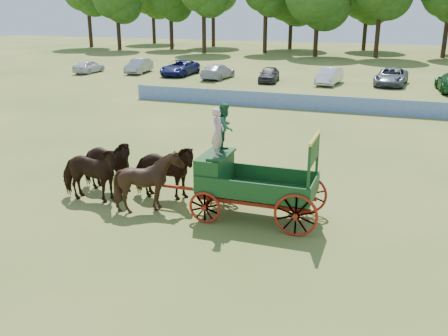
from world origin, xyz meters
TOP-DOWN VIEW (x-y plane):
  - ground at (0.00, 0.00)m, footprint 160.00×160.00m
  - horse_lead_left at (-5.67, -1.01)m, footprint 2.57×1.30m
  - horse_lead_right at (-5.67, 0.09)m, footprint 2.55×1.25m
  - horse_wheel_left at (-3.27, -1.01)m, footprint 2.19×2.02m
  - horse_wheel_right at (-3.27, 0.09)m, footprint 2.63×1.44m
  - farm_dray at (-0.33, -0.43)m, footprint 5.99×2.00m
  - sponsor_banner at (-1.00, 18.00)m, footprint 26.00×0.08m
  - parked_cars at (-4.40, 30.05)m, footprint 41.86×7.77m

SIDE VIEW (x-z plane):
  - ground at x=0.00m, z-range 0.00..0.00m
  - sponsor_banner at x=-1.00m, z-range 0.00..1.05m
  - parked_cars at x=-4.40m, z-range -0.07..1.56m
  - horse_lead_left at x=-5.67m, z-range 0.00..2.12m
  - horse_lead_right at x=-5.67m, z-range 0.00..2.12m
  - horse_wheel_right at x=-3.27m, z-range 0.00..2.12m
  - horse_wheel_left at x=-3.27m, z-range 0.00..2.12m
  - farm_dray at x=-0.33m, z-range -0.21..3.57m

